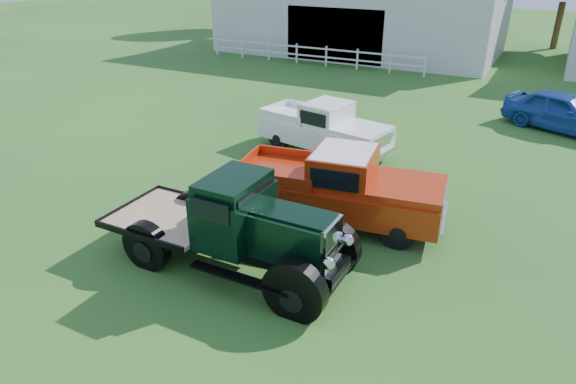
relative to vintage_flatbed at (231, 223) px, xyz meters
The scene contains 7 objects.
ground 1.46m from the vintage_flatbed, 83.99° to the left, with size 120.00×120.00×0.00m, color #295422.
shed_left 27.84m from the vintage_flatbed, 104.38° to the left, with size 18.80×10.20×5.60m, color beige, non-canonical shape.
fence_rail 22.37m from the vintage_flatbed, 110.69° to the left, with size 14.20×0.16×1.20m, color white, non-canonical shape.
vintage_flatbed is the anchor object (origin of this frame).
red_pickup 3.39m from the vintage_flatbed, 68.50° to the left, with size 5.50×2.12×2.01m, color #AF2A0C, non-canonical shape.
white_pickup 7.70m from the vintage_flatbed, 98.56° to the left, with size 4.83×1.87×1.77m, color white, non-canonical shape.
misc_car_blue 15.43m from the vintage_flatbed, 66.21° to the left, with size 1.81×4.50×1.53m, color #194293.
Camera 1 is at (5.56, -9.06, 6.60)m, focal length 32.00 mm.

